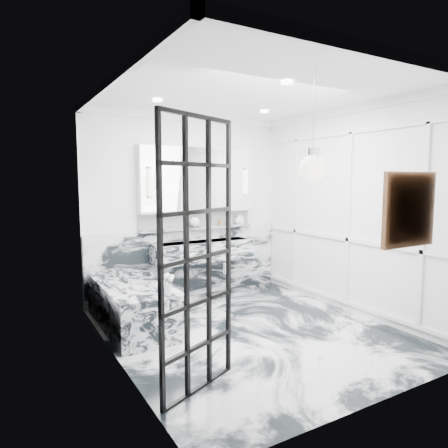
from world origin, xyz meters
TOP-DOWN VIEW (x-y plane):
  - floor at (0.00, 0.00)m, footprint 3.60×3.60m
  - ceiling at (0.00, 0.00)m, footprint 3.60×3.60m
  - wall_back at (0.00, 1.80)m, footprint 3.60×0.00m
  - wall_front at (0.00, -1.80)m, footprint 3.60×0.00m
  - wall_left at (-1.60, 0.00)m, footprint 0.00×3.60m
  - wall_right at (1.60, 0.00)m, footprint 0.00×3.60m
  - marble_clad_back at (0.00, 1.78)m, footprint 3.18×0.05m
  - marble_clad_left at (-1.59, 0.00)m, footprint 0.02×3.56m
  - panel_molding at (1.58, 0.00)m, footprint 0.03×3.40m
  - soap_bottle_a at (0.71, 1.71)m, footprint 0.09×0.09m
  - soap_bottle_b at (0.92, 1.71)m, footprint 0.09×0.09m
  - soap_bottle_c at (0.88, 1.71)m, footprint 0.16×0.16m
  - face_pot at (0.08, 1.71)m, footprint 0.15×0.15m
  - amber_bottle at (0.54, 1.71)m, footprint 0.04×0.04m
  - flower_vase at (-0.99, 0.18)m, footprint 0.08×0.08m
  - crittall_door at (-1.14, -0.87)m, footprint 0.82×0.39m
  - artwork at (0.37, -1.76)m, footprint 0.52×0.05m
  - pendant_light at (-0.30, -1.33)m, footprint 0.22×0.22m
  - trough_sink at (0.15, 1.55)m, footprint 1.60×0.45m
  - ledge at (0.15, 1.72)m, footprint 1.90×0.14m
  - subway_tile at (0.15, 1.78)m, footprint 1.90×0.03m
  - mirror_cabinet at (0.15, 1.73)m, footprint 1.90×0.16m
  - sconce_left at (-0.67, 1.63)m, footprint 0.07×0.07m
  - sconce_right at (0.97, 1.63)m, footprint 0.07×0.07m
  - bathtub at (-1.18, 0.90)m, footprint 0.75×1.65m

SIDE VIEW (x-z plane):
  - floor at x=0.00m, z-range 0.00..0.00m
  - bathtub at x=-1.18m, z-range 0.00..0.55m
  - marble_clad_back at x=0.00m, z-range 0.00..1.05m
  - flower_vase at x=-0.99m, z-range 0.55..0.67m
  - trough_sink at x=0.15m, z-range 0.58..0.88m
  - ledge at x=0.15m, z-range 1.05..1.09m
  - amber_bottle at x=0.54m, z-range 1.09..1.19m
  - crittall_door at x=-1.14m, z-range 0.00..2.33m
  - face_pot at x=0.08m, z-range 1.09..1.24m
  - soap_bottle_c at x=0.88m, z-range 1.09..1.25m
  - soap_bottle_b at x=0.92m, z-range 1.09..1.26m
  - soap_bottle_a at x=0.71m, z-range 1.09..1.30m
  - subway_tile at x=0.15m, z-range 1.09..1.32m
  - panel_molding at x=1.58m, z-range 0.15..2.45m
  - marble_clad_left at x=-1.59m, z-range 0.00..2.68m
  - wall_back at x=0.00m, z-range -0.40..3.20m
  - wall_front at x=0.00m, z-range -0.40..3.20m
  - wall_left at x=-1.60m, z-range -0.40..3.20m
  - wall_right at x=1.60m, z-range -0.40..3.20m
  - artwork at x=0.37m, z-range 1.31..1.83m
  - sconce_left at x=-0.67m, z-range 1.58..1.98m
  - sconce_right at x=0.97m, z-range 1.58..1.98m
  - mirror_cabinet at x=0.15m, z-range 1.32..2.32m
  - pendant_light at x=-0.30m, z-range 1.79..2.02m
  - ceiling at x=0.00m, z-range 2.80..2.80m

